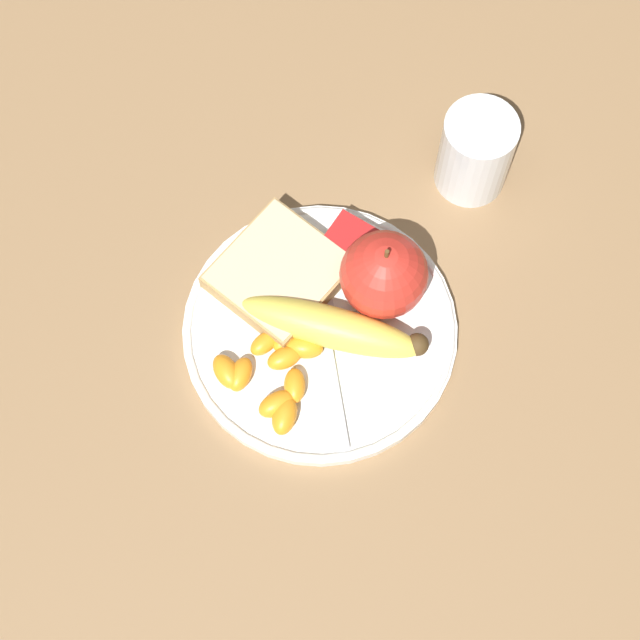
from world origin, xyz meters
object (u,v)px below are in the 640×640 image
Objects in this scene: apple at (384,275)px; plate at (320,330)px; jam_packet at (347,247)px; juice_glass at (475,154)px; banana at (336,323)px; bread_slice at (279,273)px; fork at (322,331)px.

plate is at bearing -24.87° from apple.
jam_packet is (-0.07, -0.02, 0.01)m from plate.
jam_packet is (0.13, -0.05, -0.02)m from juice_glass.
juice_glass reaches higher than plate.
banana reaches higher than plate.
juice_glass reaches higher than banana.
juice_glass is (-0.20, 0.03, 0.03)m from plate.
juice_glass is 0.15m from apple.
juice_glass reaches higher than bread_slice.
banana reaches higher than bread_slice.
banana is (0.20, -0.02, -0.01)m from juice_glass.
juice_glass is 0.54× the size of banana.
fork is at bearing 65.23° from plate.
bread_slice is at bearing -33.96° from jam_packet.
plate is at bearing -66.28° from banana.
juice_glass is 0.20m from bread_slice.
fork is at bearing -51.25° from banana.
bread_slice is 0.06m from fork.
apple is 0.58× the size of fork.
bread_slice is at bearing -102.47° from banana.
apple is at bearing 70.93° from jam_packet.
plate is at bearing -8.93° from juice_glass.
plate is 0.01m from fork.
jam_packet is at bearing 146.04° from bread_slice.
banana is at bearing -15.30° from apple.
bread_slice is at bearing -65.47° from apple.
apple is at bearing 164.70° from banana.
banana is (0.05, -0.01, -0.02)m from apple.
fork is (0.06, -0.02, -0.04)m from apple.
apple is 0.52× the size of banana.
fork is 2.91× the size of jam_packet.
apple reaches higher than fork.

